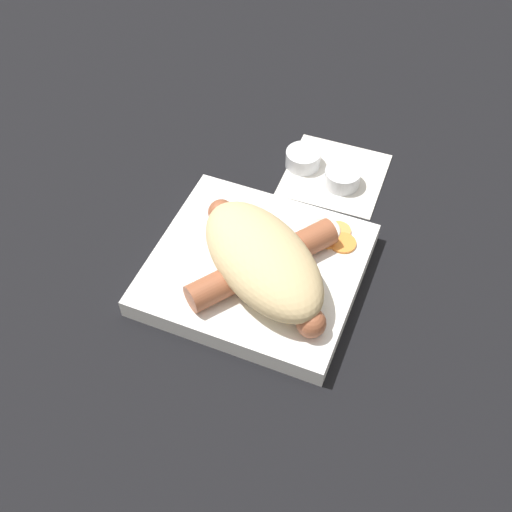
# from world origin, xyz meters

# --- Properties ---
(ground_plane) EXTENTS (3.00, 3.00, 0.00)m
(ground_plane) POSITION_xyz_m (0.00, 0.00, 0.00)
(ground_plane) COLOR black
(food_tray) EXTENTS (0.21, 0.20, 0.02)m
(food_tray) POSITION_xyz_m (0.00, 0.00, 0.01)
(food_tray) COLOR white
(food_tray) RESTS_ON ground_plane
(bread_roll) EXTENTS (0.19, 0.17, 0.06)m
(bread_roll) POSITION_xyz_m (-0.01, 0.02, 0.05)
(bread_roll) COLOR #DBBC84
(bread_roll) RESTS_ON food_tray
(sausage) EXTENTS (0.17, 0.15, 0.03)m
(sausage) POSITION_xyz_m (-0.01, 0.01, 0.04)
(sausage) COLOR #9E5638
(sausage) RESTS_ON food_tray
(pickled_veggies) EXTENTS (0.06, 0.05, 0.01)m
(pickled_veggies) POSITION_xyz_m (-0.06, -0.06, 0.03)
(pickled_veggies) COLOR #F99E4C
(pickled_veggies) RESTS_ON food_tray
(napkin) EXTENTS (0.12, 0.12, 0.00)m
(napkin) POSITION_xyz_m (-0.03, -0.18, 0.00)
(napkin) COLOR white
(napkin) RESTS_ON ground_plane
(condiment_cup_near) EXTENTS (0.04, 0.04, 0.02)m
(condiment_cup_near) POSITION_xyz_m (-0.04, -0.17, 0.01)
(condiment_cup_near) COLOR silver
(condiment_cup_near) RESTS_ON ground_plane
(condiment_cup_far) EXTENTS (0.04, 0.04, 0.02)m
(condiment_cup_far) POSITION_xyz_m (0.01, -0.18, 0.01)
(condiment_cup_far) COLOR silver
(condiment_cup_far) RESTS_ON ground_plane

